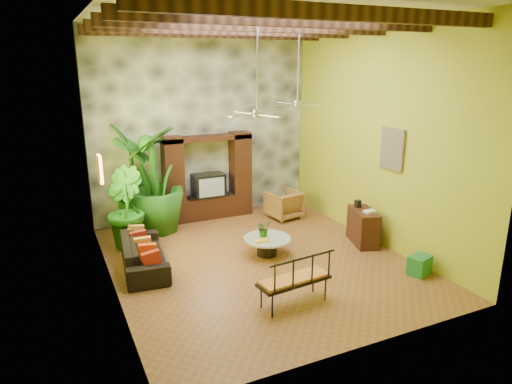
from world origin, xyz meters
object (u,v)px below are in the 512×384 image
wicker_armchair (284,205)px  coffee_table (267,244)px  green_bin (419,265)px  ceiling_fan_front (257,102)px  tall_plant_c (154,180)px  ceiling_fan_back (298,94)px  entertainment_center (208,183)px  tall_plant_a (133,178)px  iron_bench (296,278)px  side_console (363,227)px  sofa (144,254)px  tall_plant_b (124,208)px

wicker_armchair → coffee_table: size_ratio=0.79×
wicker_armchair → green_bin: wicker_armchair is taller
wicker_armchair → coffee_table: (-1.53, -2.06, -0.12)m
ceiling_fan_front → tall_plant_c: (-1.35, 3.11, -2.08)m
ceiling_fan_back → tall_plant_c: 4.06m
entertainment_center → tall_plant_a: bearing=-178.8°
wicker_armchair → coffee_table: wicker_armchair is taller
coffee_table → iron_bench: bearing=-103.6°
iron_bench → side_console: 3.43m
entertainment_center → ceiling_fan_front: bearing=-93.2°
sofa → iron_bench: size_ratio=1.55×
tall_plant_a → green_bin: bearing=-47.7°
ceiling_fan_front → wicker_armchair: bearing=52.1°
ceiling_fan_back → tall_plant_a: ceiling_fan_back is taller
side_console → entertainment_center: bearing=146.1°
wicker_armchair → side_console: 2.53m
entertainment_center → tall_plant_b: entertainment_center is taller
iron_bench → ceiling_fan_back: bearing=54.8°
tall_plant_c → ceiling_fan_front: bearing=-66.6°
tall_plant_b → entertainment_center: bearing=25.4°
coffee_table → tall_plant_a: bearing=128.1°
ceiling_fan_back → green_bin: bearing=-71.8°
wicker_armchair → tall_plant_a: bearing=-22.2°
tall_plant_a → tall_plant_b: (-0.44, -1.11, -0.41)m
tall_plant_a → side_console: size_ratio=2.65×
ceiling_fan_back → ceiling_fan_front: bearing=-138.4°
ceiling_fan_back → tall_plant_a: bearing=152.1°
sofa → green_bin: sofa is taller
sofa → green_bin: size_ratio=4.74×
ceiling_fan_front → ceiling_fan_back: 2.41m
ceiling_fan_front → sofa: bearing=153.3°
entertainment_center → tall_plant_a: (-1.99, -0.04, 0.38)m
ceiling_fan_back → iron_bench: (-1.83, -3.24, -2.85)m
ceiling_fan_front → coffee_table: 3.24m
sofa → iron_bench: bearing=-136.3°
entertainment_center → ceiling_fan_back: ceiling_fan_back is taller
sofa → ceiling_fan_front: bearing=-110.5°
tall_plant_a → entertainment_center: bearing=1.2°
ceiling_fan_back → side_console: (1.05, -1.38, -3.00)m
ceiling_fan_front → green_bin: (2.85, -1.60, -3.21)m
tall_plant_b → iron_bench: size_ratio=1.36×
sofa → side_console: 5.02m
coffee_table → wicker_armchair: bearing=53.3°
ceiling_fan_back → tall_plant_b: bearing=169.0°
entertainment_center → ceiling_fan_back: (1.60, -1.94, 2.44)m
ceiling_fan_back → side_console: bearing=-52.8°
iron_bench → green_bin: iron_bench is taller
sofa → wicker_armchair: (4.14, 1.56, 0.07)m
entertainment_center → green_bin: bearing=-62.7°
sofa → coffee_table: sofa is taller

